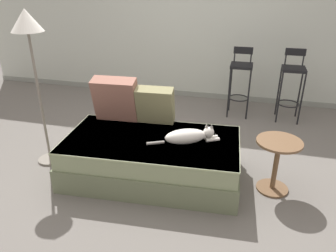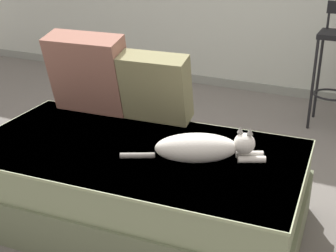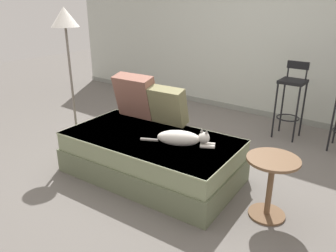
% 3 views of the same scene
% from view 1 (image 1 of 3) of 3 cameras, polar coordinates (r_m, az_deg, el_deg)
% --- Properties ---
extents(ground_plane, '(16.00, 16.00, 0.00)m').
position_cam_1_polar(ground_plane, '(3.95, -1.03, -5.54)').
color(ground_plane, '#66605B').
rests_on(ground_plane, ground).
extents(wall_back_panel, '(8.00, 0.10, 2.60)m').
position_cam_1_polar(wall_back_panel, '(5.64, 5.25, 17.84)').
color(wall_back_panel, '#B7BCB2').
rests_on(wall_back_panel, ground).
extents(wall_baseboard_trim, '(8.00, 0.02, 0.09)m').
position_cam_1_polar(wall_baseboard_trim, '(5.88, 4.68, 5.56)').
color(wall_baseboard_trim, gray).
rests_on(wall_baseboard_trim, ground).
extents(couch, '(1.88, 1.10, 0.46)m').
position_cam_1_polar(couch, '(3.50, -2.80, -5.52)').
color(couch, '#636B50').
rests_on(couch, ground).
extents(throw_pillow_corner, '(0.51, 0.32, 0.52)m').
position_cam_1_polar(throw_pillow_corner, '(3.76, -9.05, 4.68)').
color(throw_pillow_corner, '#936051').
rests_on(throw_pillow_corner, couch).
extents(throw_pillow_middle, '(0.43, 0.27, 0.44)m').
position_cam_1_polar(throw_pillow_middle, '(3.66, -2.23, 3.66)').
color(throw_pillow_middle, '#847F56').
rests_on(throw_pillow_middle, couch).
extents(cat, '(0.70, 0.37, 0.19)m').
position_cam_1_polar(cat, '(3.29, 3.58, -1.76)').
color(cat, white).
rests_on(cat, couch).
extents(bar_stool_near_window, '(0.32, 0.32, 1.02)m').
position_cam_1_polar(bar_stool_near_window, '(5.04, 12.54, 8.53)').
color(bar_stool_near_window, black).
rests_on(bar_stool_near_window, ground).
extents(bar_stool_by_doorway, '(0.33, 0.33, 1.04)m').
position_cam_1_polar(bar_stool_by_doorway, '(5.08, 20.78, 7.48)').
color(bar_stool_by_doorway, black).
rests_on(bar_stool_by_doorway, ground).
extents(side_table, '(0.44, 0.44, 0.56)m').
position_cam_1_polar(side_table, '(3.40, 18.42, -5.39)').
color(side_table, brown).
rests_on(side_table, ground).
extents(floor_lamp, '(0.32, 0.32, 1.71)m').
position_cam_1_polar(floor_lamp, '(3.66, -23.08, 14.18)').
color(floor_lamp, slate).
rests_on(floor_lamp, ground).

